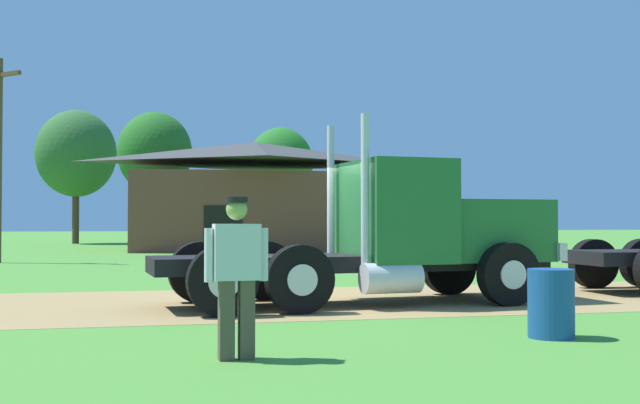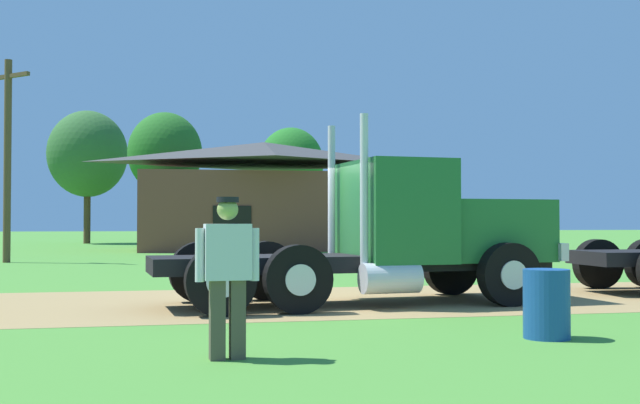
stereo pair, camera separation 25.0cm
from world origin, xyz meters
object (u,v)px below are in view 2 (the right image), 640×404
Objects in this scene: shed_building at (264,198)px; visitor_walking_mid at (227,269)px; steel_barrel at (547,304)px; truck_foreground_white at (404,235)px; utility_pole_near at (8,154)px.

visitor_walking_mid is at bearing -98.24° from shed_building.
shed_building reaches higher than visitor_walking_mid.
shed_building is (0.52, 31.19, 2.26)m from steel_barrel.
shed_building is at bearing 87.94° from truck_foreground_white.
truck_foreground_white is at bearing 54.84° from visitor_walking_mid.
utility_pole_near is at bearing 116.53° from steel_barrel.
steel_barrel is (0.44, -4.53, -0.79)m from truck_foreground_white.
utility_pole_near is (-10.68, -10.83, 1.18)m from shed_building.
steel_barrel is 31.28m from shed_building.
visitor_walking_mid reaches higher than steel_barrel.
utility_pole_near is (-9.73, 15.83, 2.65)m from truck_foreground_white.
shed_building is at bearing 45.39° from utility_pole_near.
truck_foreground_white reaches higher than steel_barrel.
shed_building is 15.26m from utility_pole_near.
visitor_walking_mid is 0.13× the size of shed_building.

